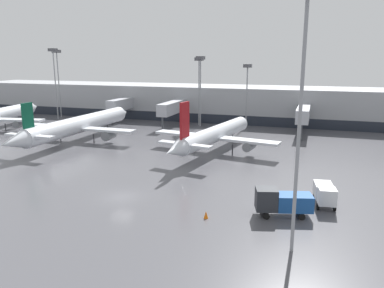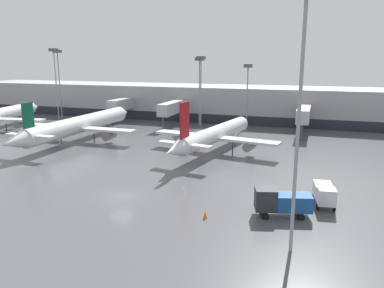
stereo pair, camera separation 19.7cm
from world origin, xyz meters
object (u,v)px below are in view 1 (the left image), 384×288
at_px(apron_light_mast_5, 200,71).
at_px(parked_jet_2, 79,125).
at_px(parked_jet_0, 214,135).
at_px(service_truck_2, 325,193).
at_px(traffic_cone_1, 241,138).
at_px(apron_light_mast_0, 199,71).
at_px(traffic_cone_3, 206,215).
at_px(service_truck_1, 282,201).
at_px(apron_light_mast_3, 54,64).
at_px(apron_light_mast_6, 57,64).
at_px(apron_light_mast_4, 304,51).
at_px(apron_light_mast_1, 247,77).

bearing_deg(apron_light_mast_5, parked_jet_2, -126.45).
relative_size(parked_jet_0, service_truck_2, 6.30).
height_order(traffic_cone_1, apron_light_mast_5, apron_light_mast_5).
xyz_separation_m(parked_jet_2, apron_light_mast_0, (17.04, 25.87, 9.94)).
bearing_deg(parked_jet_0, traffic_cone_3, -156.59).
bearing_deg(service_truck_1, parked_jet_0, -75.71).
relative_size(parked_jet_2, apron_light_mast_3, 2.08).
distance_m(service_truck_1, service_truck_2, 6.23).
distance_m(service_truck_2, apron_light_mast_5, 54.17).
relative_size(apron_light_mast_5, apron_light_mast_6, 0.90).
bearing_deg(apron_light_mast_0, traffic_cone_3, -71.84).
height_order(traffic_cone_3, apron_light_mast_3, apron_light_mast_3).
relative_size(service_truck_1, service_truck_2, 1.22).
bearing_deg(apron_light_mast_0, apron_light_mast_3, -175.57).
distance_m(parked_jet_0, apron_light_mast_6, 60.14).
bearing_deg(traffic_cone_3, service_truck_1, 23.11).
relative_size(parked_jet_2, service_truck_2, 7.84).
relative_size(service_truck_1, apron_light_mast_6, 0.33).
relative_size(parked_jet_0, traffic_cone_1, 40.69).
relative_size(apron_light_mast_0, apron_light_mast_4, 0.76).
height_order(service_truck_1, traffic_cone_3, service_truck_1).
bearing_deg(traffic_cone_3, apron_light_mast_6, 137.42).
bearing_deg(apron_light_mast_3, traffic_cone_3, -41.45).
distance_m(service_truck_1, apron_light_mast_0, 57.69).
bearing_deg(apron_light_mast_5, traffic_cone_1, -45.73).
bearing_deg(apron_light_mast_6, parked_jet_2, -47.18).
xyz_separation_m(parked_jet_2, traffic_cone_1, (30.76, 11.07, -2.88)).
distance_m(service_truck_2, apron_light_mast_4, 19.44).
height_order(parked_jet_0, apron_light_mast_0, apron_light_mast_0).
bearing_deg(apron_light_mast_6, service_truck_1, -37.61).
bearing_deg(apron_light_mast_1, apron_light_mast_6, 179.39).
bearing_deg(apron_light_mast_5, apron_light_mast_0, 118.36).
bearing_deg(apron_light_mast_6, apron_light_mast_4, -40.69).
xyz_separation_m(service_truck_2, apron_light_mast_5, (-28.40, 44.56, 11.92)).
bearing_deg(parked_jet_0, service_truck_2, -127.50).
xyz_separation_m(parked_jet_0, service_truck_1, (13.90, -24.33, -1.54)).
bearing_deg(parked_jet_2, apron_light_mast_4, -125.96).
bearing_deg(apron_light_mast_4, apron_light_mast_5, 114.48).
distance_m(parked_jet_0, parked_jet_2, 28.13).
xyz_separation_m(apron_light_mast_5, apron_light_mast_6, (-42.36, 2.13, 1.27)).
bearing_deg(apron_light_mast_0, apron_light_mast_1, -0.29).
distance_m(apron_light_mast_3, apron_light_mast_4, 86.10).
distance_m(traffic_cone_1, apron_light_mast_4, 47.88).
bearing_deg(apron_light_mast_4, apron_light_mast_1, 104.19).
relative_size(service_truck_2, apron_light_mast_4, 0.23).
height_order(apron_light_mast_3, apron_light_mast_6, apron_light_mast_3).
distance_m(service_truck_2, apron_light_mast_1, 50.43).
bearing_deg(service_truck_1, apron_light_mast_4, 86.53).
xyz_separation_m(apron_light_mast_1, apron_light_mast_4, (14.64, -57.90, 4.58)).
height_order(service_truck_1, apron_light_mast_4, apron_light_mast_4).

